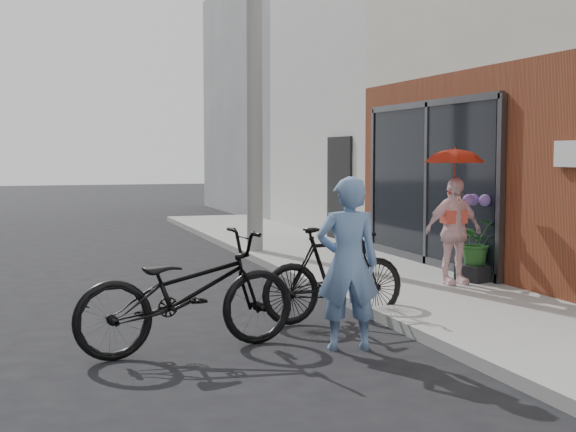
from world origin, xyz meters
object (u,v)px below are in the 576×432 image
utility_pole (254,56)px  officer (348,264)px  kimono_woman (454,231)px  planter (476,273)px  bike_right (334,274)px  bike_left (187,292)px

utility_pole → officer: size_ratio=4.33×
officer → kimono_woman: bearing=-123.6°
officer → kimono_woman: 3.41m
planter → utility_pole: bearing=114.4°
utility_pole → bike_right: utility_pole is taller
utility_pole → officer: utility_pole is taller
officer → bike_right: 1.31m
bike_left → bike_right: size_ratio=1.23×
officer → bike_right: size_ratio=0.94×
officer → planter: officer is taller
bike_left → kimono_woman: bearing=-72.1°
kimono_woman → planter: bearing=14.9°
kimono_woman → planter: kimono_woman is taller
planter → bike_left: bearing=-153.7°
bike_left → planter: 4.83m
officer → planter: (2.89, 2.51, -0.58)m
officer → bike_right: (0.35, 1.23, -0.29)m
kimono_woman → utility_pole: bearing=105.4°
utility_pole → bike_right: 6.26m
bike_left → utility_pole: bearing=-30.2°
utility_pole → bike_left: (-2.42, -6.32, -2.94)m
officer → bike_left: 1.50m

